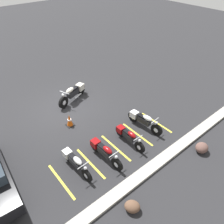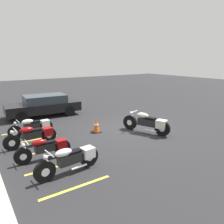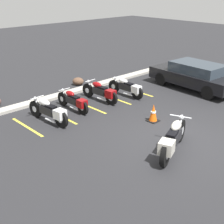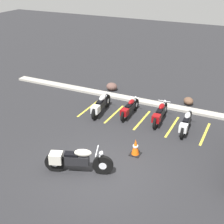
# 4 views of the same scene
# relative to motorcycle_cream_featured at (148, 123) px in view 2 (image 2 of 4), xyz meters

# --- Properties ---
(ground) EXTENTS (60.00, 60.00, 0.00)m
(ground) POSITION_rel_motorcycle_cream_featured_xyz_m (0.85, 0.37, -0.51)
(ground) COLOR #262628
(motorcycle_cream_featured) EXTENTS (2.31, 1.09, 0.95)m
(motorcycle_cream_featured) POSITION_rel_motorcycle_cream_featured_xyz_m (0.00, 0.00, 0.00)
(motorcycle_cream_featured) COLOR black
(motorcycle_cream_featured) RESTS_ON ground
(parked_bike_0) EXTENTS (0.61, 2.15, 0.85)m
(parked_bike_0) POSITION_rel_motorcycle_cream_featured_xyz_m (-1.39, 4.49, -0.06)
(parked_bike_0) COLOR black
(parked_bike_0) RESTS_ON ground
(parked_bike_1) EXTENTS (0.55, 1.95, 0.77)m
(parked_bike_1) POSITION_rel_motorcycle_cream_featured_xyz_m (-0.03, 4.83, -0.10)
(parked_bike_1) COLOR black
(parked_bike_1) RESTS_ON ground
(parked_bike_2) EXTENTS (0.59, 2.09, 0.82)m
(parked_bike_2) POSITION_rel_motorcycle_cream_featured_xyz_m (1.47, 4.87, -0.07)
(parked_bike_2) COLOR black
(parked_bike_2) RESTS_ON ground
(parked_bike_3) EXTENTS (0.57, 2.01, 0.79)m
(parked_bike_3) POSITION_rel_motorcycle_cream_featured_xyz_m (2.76, 4.54, -0.08)
(parked_bike_3) COLOR black
(parked_bike_3) RESTS_ON ground
(car_black) EXTENTS (2.08, 4.41, 1.29)m
(car_black) POSITION_rel_motorcycle_cream_featured_xyz_m (5.94, 3.06, 0.17)
(car_black) COLOR black
(car_black) RESTS_ON ground
(traffic_cone) EXTENTS (0.40, 0.40, 0.67)m
(traffic_cone) POSITION_rel_motorcycle_cream_featured_xyz_m (1.47, 1.95, -0.19)
(traffic_cone) COLOR black
(traffic_cone) RESTS_ON ground
(stall_line_0) EXTENTS (0.10, 2.10, 0.00)m
(stall_line_0) POSITION_rel_motorcycle_cream_featured_xyz_m (-2.22, 4.73, -0.50)
(stall_line_0) COLOR gold
(stall_line_0) RESTS_ON ground
(stall_line_1) EXTENTS (0.10, 2.10, 0.00)m
(stall_line_1) POSITION_rel_motorcycle_cream_featured_xyz_m (-0.77, 4.73, -0.50)
(stall_line_1) COLOR gold
(stall_line_1) RESTS_ON ground
(stall_line_2) EXTENTS (0.10, 2.10, 0.00)m
(stall_line_2) POSITION_rel_motorcycle_cream_featured_xyz_m (0.68, 4.73, -0.50)
(stall_line_2) COLOR gold
(stall_line_2) RESTS_ON ground
(stall_line_3) EXTENTS (0.10, 2.10, 0.00)m
(stall_line_3) POSITION_rel_motorcycle_cream_featured_xyz_m (2.13, 4.73, -0.50)
(stall_line_3) COLOR gold
(stall_line_3) RESTS_ON ground
(stall_line_4) EXTENTS (0.10, 2.10, 0.00)m
(stall_line_4) POSITION_rel_motorcycle_cream_featured_xyz_m (3.58, 4.73, -0.50)
(stall_line_4) COLOR gold
(stall_line_4) RESTS_ON ground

